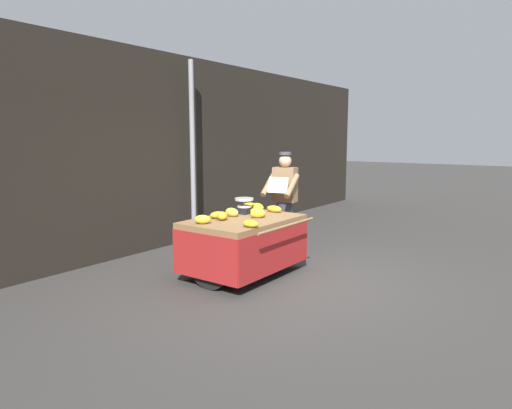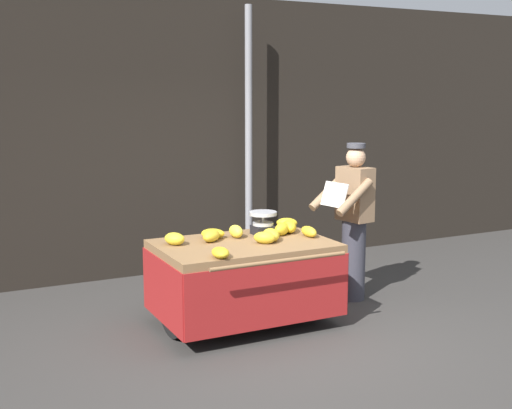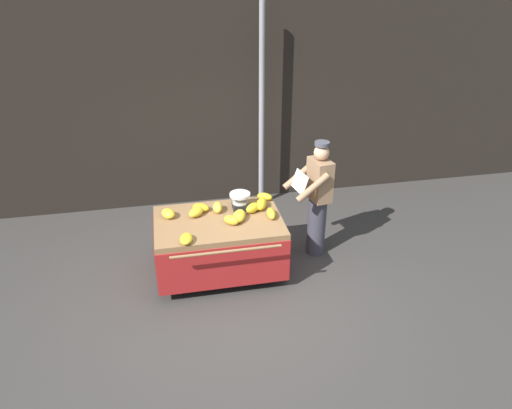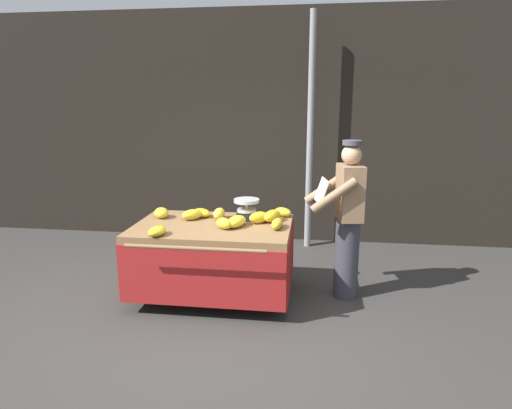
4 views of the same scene
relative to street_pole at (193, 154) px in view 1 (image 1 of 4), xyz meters
The scene contains 17 objects.
ground_plane 3.12m from the street_pole, 108.26° to the right, with size 60.00×60.00×0.00m, color #383533.
back_wall 0.93m from the street_pole, 153.39° to the left, with size 16.00×0.24×3.42m, color black.
street_pole is the anchor object (origin of this frame).
banana_cart 2.38m from the street_pole, 117.23° to the right, with size 1.67×1.31×0.83m.
weighing_scale 1.92m from the street_pole, 111.36° to the right, with size 0.28×0.28×0.24m.
banana_bunch_0 2.08m from the street_pole, 119.76° to the right, with size 0.12×0.22×0.12m, color yellow.
banana_bunch_1 1.68m from the street_pole, 100.28° to the right, with size 0.12×0.22×0.10m, color gold.
banana_bunch_2 2.14m from the street_pole, 126.20° to the right, with size 0.16×0.23×0.10m, color gold.
banana_bunch_3 2.87m from the street_pole, 121.12° to the right, with size 0.15×0.25×0.09m, color gold.
banana_bunch_4 2.00m from the street_pole, 105.60° to the right, with size 0.12×0.23×0.13m, color gold.
banana_bunch_5 2.22m from the street_pole, 110.02° to the right, with size 0.16×0.30×0.12m, color yellow.
banana_bunch_6 2.34m from the street_pole, 112.16° to the right, with size 0.13×0.21×0.12m, color gold.
banana_bunch_7 2.13m from the street_pole, 98.37° to the right, with size 0.11×0.27×0.10m, color gold.
banana_bunch_8 2.27m from the street_pole, 125.70° to the right, with size 0.15×0.24×0.12m, color gold.
banana_bunch_9 1.90m from the street_pole, 102.13° to the right, with size 0.14×0.28×0.13m, color gold.
banana_bunch_10 2.47m from the street_pole, 133.31° to the right, with size 0.16×0.22×0.12m, color yellow.
vendor_person 1.91m from the street_pole, 75.58° to the right, with size 0.63×0.58×1.71m.
Camera 1 is at (-5.09, -3.19, 1.95)m, focal length 31.61 mm.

